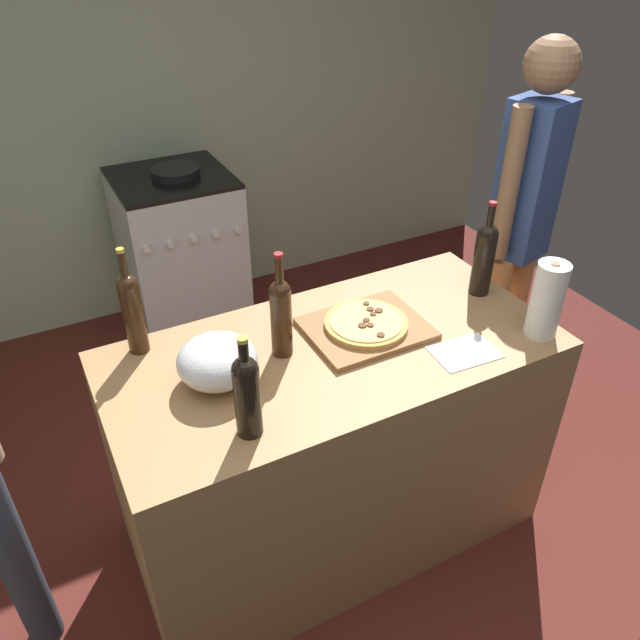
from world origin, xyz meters
The scene contains 14 objects.
ground_plane centered at (0.00, 1.30, -0.01)m, with size 4.70×3.19×0.02m, color #511E19.
kitchen_wall_rear centered at (0.00, 2.64, 1.30)m, with size 4.70×0.10×2.60m, color #99A889.
counter centered at (0.10, 0.62, 0.44)m, with size 1.50×0.72×0.89m, color #9E7247.
cutting_board centered at (0.24, 0.66, 0.90)m, with size 0.40×0.32×0.02m, color olive.
pizza centered at (0.24, 0.66, 0.92)m, with size 0.29×0.29×0.03m.
mixing_bowl centered at (-0.30, 0.63, 0.96)m, with size 0.24×0.24×0.15m.
paper_towel_roll centered at (0.75, 0.37, 1.02)m, with size 0.11×0.11×0.27m.
wine_bottle_green centered at (0.74, 0.68, 1.04)m, with size 0.08×0.08×0.36m.
wine_bottle_amber centered at (-0.30, 0.39, 1.03)m, with size 0.07×0.07×0.32m.
wine_bottle_dark centered at (-0.06, 0.68, 1.04)m, with size 0.07×0.07×0.36m.
wine_bottle_clear centered at (-0.47, 0.91, 1.04)m, with size 0.07×0.07×0.37m.
recipe_sheet centered at (0.46, 0.40, 0.89)m, with size 0.21×0.15×0.00m, color white.
stove centered at (0.03, 2.24, 0.47)m, with size 0.59×0.61×0.97m.
person_in_red centered at (1.14, 0.90, 0.99)m, with size 0.35×0.24×1.72m.
Camera 1 is at (-0.71, -0.81, 2.11)m, focal length 35.00 mm.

